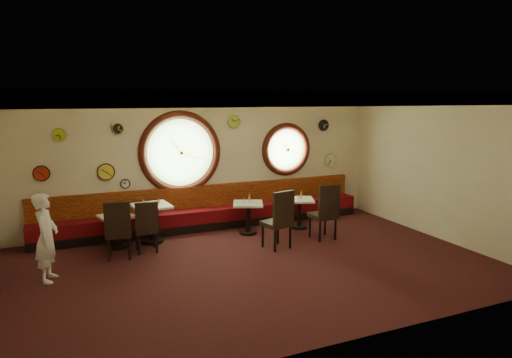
{
  "coord_description": "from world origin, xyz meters",
  "views": [
    {
      "loc": [
        -3.2,
        -7.54,
        3.12
      ],
      "look_at": [
        0.4,
        0.8,
        1.5
      ],
      "focal_mm": 32.0,
      "sensor_mm": 36.0,
      "label": 1
    }
  ],
  "objects_px": {
    "chair_b": "(146,224)",
    "condiment_c_bottle": "(249,198)",
    "table_d": "(299,210)",
    "condiment_d_pepper": "(300,197)",
    "condiment_b_pepper": "(150,203)",
    "chair_d": "(326,208)",
    "table_a": "(117,227)",
    "condiment_b_salt": "(144,202)",
    "condiment_d_bottle": "(301,194)",
    "table_b": "(152,219)",
    "condiment_a_pepper": "(115,214)",
    "condiment_c_pepper": "(250,201)",
    "chair_a": "(118,226)",
    "waiter": "(46,237)",
    "condiment_d_salt": "(298,197)",
    "condiment_b_bottle": "(159,201)",
    "table_c": "(248,214)",
    "condiment_c_salt": "(244,200)",
    "condiment_a_bottle": "(119,211)",
    "chair_c": "(280,216)",
    "condiment_a_salt": "(110,214)"
  },
  "relations": [
    {
      "from": "table_a",
      "to": "condiment_b_pepper",
      "type": "bearing_deg",
      "value": 1.99
    },
    {
      "from": "condiment_b_salt",
      "to": "condiment_c_bottle",
      "type": "height_order",
      "value": "condiment_b_salt"
    },
    {
      "from": "table_b",
      "to": "condiment_a_pepper",
      "type": "xyz_separation_m",
      "value": [
        -0.77,
        -0.1,
        0.22
      ]
    },
    {
      "from": "condiment_c_pepper",
      "to": "condiment_a_pepper",
      "type": "bearing_deg",
      "value": 177.4
    },
    {
      "from": "table_a",
      "to": "condiment_d_pepper",
      "type": "distance_m",
      "value": 4.24
    },
    {
      "from": "chair_a",
      "to": "chair_b",
      "type": "relative_size",
      "value": 1.09
    },
    {
      "from": "table_a",
      "to": "condiment_d_pepper",
      "type": "bearing_deg",
      "value": -3.61
    },
    {
      "from": "chair_c",
      "to": "table_a",
      "type": "bearing_deg",
      "value": 142.04
    },
    {
      "from": "condiment_d_pepper",
      "to": "condiment_d_bottle",
      "type": "xyz_separation_m",
      "value": [
        0.11,
        0.15,
        0.04
      ]
    },
    {
      "from": "table_c",
      "to": "chair_c",
      "type": "distance_m",
      "value": 1.32
    },
    {
      "from": "condiment_b_salt",
      "to": "waiter",
      "type": "relative_size",
      "value": 0.07
    },
    {
      "from": "condiment_a_pepper",
      "to": "condiment_d_salt",
      "type": "bearing_deg",
      "value": -2.44
    },
    {
      "from": "condiment_a_salt",
      "to": "condiment_b_bottle",
      "type": "bearing_deg",
      "value": 6.34
    },
    {
      "from": "chair_a",
      "to": "condiment_d_salt",
      "type": "distance_m",
      "value": 4.29
    },
    {
      "from": "waiter",
      "to": "condiment_c_salt",
      "type": "bearing_deg",
      "value": -59.4
    },
    {
      "from": "condiment_c_salt",
      "to": "condiment_b_bottle",
      "type": "relative_size",
      "value": 0.76
    },
    {
      "from": "condiment_c_salt",
      "to": "condiment_d_bottle",
      "type": "distance_m",
      "value": 1.49
    },
    {
      "from": "condiment_d_salt",
      "to": "condiment_c_pepper",
      "type": "bearing_deg",
      "value": 177.96
    },
    {
      "from": "condiment_c_salt",
      "to": "condiment_d_bottle",
      "type": "relative_size",
      "value": 0.58
    },
    {
      "from": "chair_a",
      "to": "chair_d",
      "type": "relative_size",
      "value": 0.93
    },
    {
      "from": "condiment_b_pepper",
      "to": "condiment_d_bottle",
      "type": "relative_size",
      "value": 0.49
    },
    {
      "from": "table_d",
      "to": "chair_d",
      "type": "bearing_deg",
      "value": -85.51
    },
    {
      "from": "chair_b",
      "to": "condiment_c_bottle",
      "type": "distance_m",
      "value": 2.55
    },
    {
      "from": "condiment_b_pepper",
      "to": "table_a",
      "type": "bearing_deg",
      "value": -178.01
    },
    {
      "from": "condiment_c_salt",
      "to": "condiment_a_bottle",
      "type": "height_order",
      "value": "condiment_a_bottle"
    },
    {
      "from": "table_d",
      "to": "condiment_d_pepper",
      "type": "xyz_separation_m",
      "value": [
        -0.01,
        -0.06,
        0.31
      ]
    },
    {
      "from": "condiment_d_bottle",
      "to": "table_c",
      "type": "bearing_deg",
      "value": -178.86
    },
    {
      "from": "table_b",
      "to": "condiment_a_salt",
      "type": "xyz_separation_m",
      "value": [
        -0.87,
        -0.09,
        0.22
      ]
    },
    {
      "from": "chair_d",
      "to": "table_a",
      "type": "bearing_deg",
      "value": 161.57
    },
    {
      "from": "chair_c",
      "to": "condiment_c_bottle",
      "type": "bearing_deg",
      "value": 80.88
    },
    {
      "from": "table_c",
      "to": "condiment_d_pepper",
      "type": "distance_m",
      "value": 1.35
    },
    {
      "from": "condiment_d_salt",
      "to": "waiter",
      "type": "distance_m",
      "value": 5.62
    },
    {
      "from": "condiment_b_salt",
      "to": "condiment_b_bottle",
      "type": "bearing_deg",
      "value": -13.53
    },
    {
      "from": "table_a",
      "to": "condiment_c_salt",
      "type": "xyz_separation_m",
      "value": [
        2.84,
        -0.09,
        0.34
      ]
    },
    {
      "from": "chair_b",
      "to": "condiment_d_bottle",
      "type": "xyz_separation_m",
      "value": [
        3.81,
        0.44,
        0.2
      ]
    },
    {
      "from": "table_c",
      "to": "table_d",
      "type": "distance_m",
      "value": 1.32
    },
    {
      "from": "condiment_b_pepper",
      "to": "condiment_c_bottle",
      "type": "distance_m",
      "value": 2.29
    },
    {
      "from": "chair_a",
      "to": "condiment_b_salt",
      "type": "xyz_separation_m",
      "value": [
        0.66,
        0.93,
        0.23
      ]
    },
    {
      "from": "condiment_b_salt",
      "to": "condiment_d_bottle",
      "type": "height_order",
      "value": "condiment_b_salt"
    },
    {
      "from": "table_b",
      "to": "table_d",
      "type": "bearing_deg",
      "value": -4.74
    },
    {
      "from": "table_b",
      "to": "condiment_c_pepper",
      "type": "bearing_deg",
      "value": -6.18
    },
    {
      "from": "condiment_a_pepper",
      "to": "chair_b",
      "type": "bearing_deg",
      "value": -44.96
    },
    {
      "from": "condiment_b_bottle",
      "to": "condiment_d_bottle",
      "type": "height_order",
      "value": "condiment_b_bottle"
    },
    {
      "from": "chair_a",
      "to": "waiter",
      "type": "relative_size",
      "value": 0.47
    },
    {
      "from": "condiment_a_pepper",
      "to": "condiment_b_pepper",
      "type": "relative_size",
      "value": 1.02
    },
    {
      "from": "condiment_c_pepper",
      "to": "chair_d",
      "type": "bearing_deg",
      "value": -39.25
    },
    {
      "from": "condiment_b_pepper",
      "to": "condiment_d_pepper",
      "type": "height_order",
      "value": "condiment_b_pepper"
    },
    {
      "from": "table_d",
      "to": "waiter",
      "type": "xyz_separation_m",
      "value": [
        -5.53,
        -1.13,
        0.32
      ]
    },
    {
      "from": "table_d",
      "to": "condiment_c_salt",
      "type": "relative_size",
      "value": 8.21
    },
    {
      "from": "condiment_d_bottle",
      "to": "condiment_d_salt",
      "type": "bearing_deg",
      "value": -148.06
    }
  ]
}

